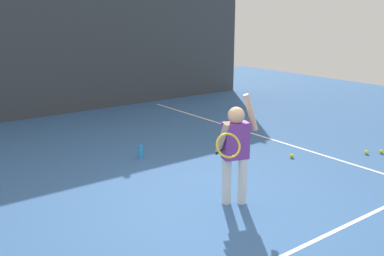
{
  "coord_description": "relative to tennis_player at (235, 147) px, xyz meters",
  "views": [
    {
      "loc": [
        -2.98,
        -3.64,
        2.27
      ],
      "look_at": [
        0.18,
        0.59,
        0.85
      ],
      "focal_mm": 40.63,
      "sensor_mm": 36.0,
      "label": 1
    }
  ],
  "objects": [
    {
      "name": "tennis_ball_2",
      "position": [
        1.91,
        0.73,
        -0.69
      ],
      "size": [
        0.07,
        0.07,
        0.07
      ],
      "primitive_type": "sphere",
      "color": "#CCE033",
      "rests_on": "ground"
    },
    {
      "name": "tennis_ball_1",
      "position": [
        3.03,
        0.11,
        -0.69
      ],
      "size": [
        0.07,
        0.07,
        0.07
      ],
      "primitive_type": "sphere",
      "color": "#CCE033",
      "rests_on": "ground"
    },
    {
      "name": "ground_plane",
      "position": [
        -0.35,
        0.04,
        -0.73
      ],
      "size": [
        20.0,
        20.0,
        0.0
      ],
      "primitive_type": "plane",
      "color": "#335B93"
    },
    {
      "name": "court_line_sideline",
      "position": [
        2.42,
        1.04,
        -0.72
      ],
      "size": [
        0.05,
        9.0,
        0.0
      ],
      "primitive_type": "cube",
      "color": "white",
      "rests_on": "ground"
    },
    {
      "name": "tennis_player",
      "position": [
        0.0,
        0.0,
        0.0
      ],
      "size": [
        0.84,
        0.57,
        1.35
      ],
      "rotation": [
        0.0,
        0.0,
        -0.31
      ],
      "color": "silver",
      "rests_on": "ground"
    },
    {
      "name": "fence_post_4",
      "position": [
        5.18,
        6.02,
        1.27
      ],
      "size": [
        0.09,
        0.09,
        4.0
      ],
      "primitive_type": "cylinder",
      "color": "slate",
      "rests_on": "ground"
    },
    {
      "name": "fence_post_2",
      "position": [
        -0.35,
        6.02,
        1.27
      ],
      "size": [
        0.09,
        0.09,
        4.0
      ],
      "primitive_type": "cylinder",
      "color": "slate",
      "rests_on": "ground"
    },
    {
      "name": "tennis_ball_3",
      "position": [
        3.26,
        -0.02,
        -0.69
      ],
      "size": [
        0.07,
        0.07,
        0.07
      ],
      "primitive_type": "sphere",
      "color": "#CCE033",
      "rests_on": "ground"
    },
    {
      "name": "water_bottle",
      "position": [
        -0.05,
        2.16,
        -0.62
      ],
      "size": [
        0.07,
        0.07,
        0.22
      ],
      "primitive_type": "cylinder",
      "color": "#268CD8",
      "rests_on": "ground"
    },
    {
      "name": "fence_post_3",
      "position": [
        2.42,
        6.02,
        1.27
      ],
      "size": [
        0.09,
        0.09,
        4.0
      ],
      "primitive_type": "cylinder",
      "color": "slate",
      "rests_on": "ground"
    },
    {
      "name": "back_fence_windscreen",
      "position": [
        -0.35,
        5.96,
        1.2
      ],
      "size": [
        11.36,
        0.08,
        3.85
      ],
      "primitive_type": "cube",
      "color": "#383D42",
      "rests_on": "ground"
    },
    {
      "name": "court_line_baseline",
      "position": [
        -0.35,
        -1.16,
        -0.72
      ],
      "size": [
        9.0,
        0.05,
        0.0
      ],
      "primitive_type": "cube",
      "color": "white",
      "rests_on": "ground"
    }
  ]
}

